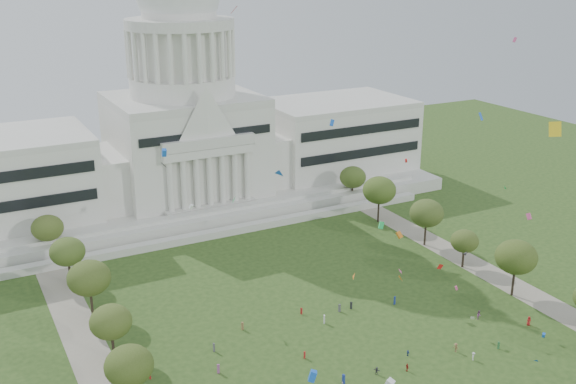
{
  "coord_description": "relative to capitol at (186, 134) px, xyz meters",
  "views": [
    {
      "loc": [
        -66.94,
        -82.09,
        73.33
      ],
      "look_at": [
        0.0,
        45.0,
        24.0
      ],
      "focal_mm": 42.0,
      "sensor_mm": 36.0,
      "label": 1
    }
  ],
  "objects": [
    {
      "name": "capitol",
      "position": [
        0.0,
        0.0,
        0.0
      ],
      "size": [
        160.0,
        64.5,
        91.3
      ],
      "color": "beige",
      "rests_on": "ground"
    },
    {
      "name": "path_left",
      "position": [
        -48.0,
        -83.59,
        -22.28
      ],
      "size": [
        8.0,
        160.0,
        0.04
      ],
      "primitive_type": "cube",
      "color": "gray",
      "rests_on": "ground"
    },
    {
      "name": "path_right",
      "position": [
        48.0,
        -83.59,
        -22.28
      ],
      "size": [
        8.0,
        160.0,
        0.04
      ],
      "primitive_type": "cube",
      "color": "gray",
      "rests_on": "ground"
    },
    {
      "name": "row_tree_l_2",
      "position": [
        -45.04,
        -96.29,
        -13.79
      ],
      "size": [
        8.42,
        8.42,
        11.97
      ],
      "color": "black",
      "rests_on": "ground"
    },
    {
      "name": "row_tree_r_2",
      "position": [
        44.17,
        -96.15,
        -12.64
      ],
      "size": [
        9.55,
        9.55,
        13.58
      ],
      "color": "black",
      "rests_on": "ground"
    },
    {
      "name": "row_tree_l_3",
      "position": [
        -44.09,
        -79.67,
        -14.09
      ],
      "size": [
        8.12,
        8.12,
        11.55
      ],
      "color": "black",
      "rests_on": "ground"
    },
    {
      "name": "row_tree_r_3",
      "position": [
        44.4,
        -79.1,
        -15.21
      ],
      "size": [
        7.01,
        7.01,
        9.98
      ],
      "color": "black",
      "rests_on": "ground"
    },
    {
      "name": "row_tree_l_4",
      "position": [
        -44.08,
        -61.17,
        -12.9
      ],
      "size": [
        9.29,
        9.29,
        13.21
      ],
      "color": "black",
      "rests_on": "ground"
    },
    {
      "name": "row_tree_r_4",
      "position": [
        44.76,
        -63.55,
        -13.01
      ],
      "size": [
        9.19,
        9.19,
        13.06
      ],
      "color": "black",
      "rests_on": "ground"
    },
    {
      "name": "row_tree_l_5",
      "position": [
        -45.22,
        -42.58,
        -13.88
      ],
      "size": [
        8.33,
        8.33,
        11.85
      ],
      "color": "black",
      "rests_on": "ground"
    },
    {
      "name": "row_tree_r_5",
      "position": [
        43.49,
        -43.4,
        -12.37
      ],
      "size": [
        9.82,
        9.82,
        13.96
      ],
      "color": "black",
      "rests_on": "ground"
    },
    {
      "name": "row_tree_l_6",
      "position": [
        -46.87,
        -24.45,
        -14.02
      ],
      "size": [
        8.19,
        8.19,
        11.64
      ],
      "color": "black",
      "rests_on": "ground"
    },
    {
      "name": "row_tree_r_6",
      "position": [
        45.96,
        -25.46,
        -13.79
      ],
      "size": [
        8.42,
        8.42,
        11.97
      ],
      "color": "black",
      "rests_on": "ground"
    },
    {
      "name": "person_0",
      "position": [
        37.15,
        -107.91,
        -21.26
      ],
      "size": [
        1.18,
        0.97,
        2.07
      ],
      "primitive_type": "imported",
      "rotation": [
        0.0,
        0.0,
        5.92
      ],
      "color": "#B21E1E",
      "rests_on": "ground"
    },
    {
      "name": "person_2",
      "position": [
        29.66,
        -100.93,
        -21.29
      ],
      "size": [
        1.13,
        1.1,
        2.01
      ],
      "primitive_type": "imported",
      "rotation": [
        0.0,
        0.0,
        0.74
      ],
      "color": "#994C8C",
      "rests_on": "ground"
    },
    {
      "name": "person_3",
      "position": [
        16.45,
        -108.65,
        -21.33
      ],
      "size": [
        0.88,
        1.35,
        1.93
      ],
      "primitive_type": "imported",
      "rotation": [
        0.0,
        0.0,
        4.92
      ],
      "color": "olive",
      "rests_on": "ground"
    },
    {
      "name": "person_4",
      "position": [
        3.87,
        -109.48,
        -21.48
      ],
      "size": [
        0.6,
        1.0,
        1.63
      ],
      "primitive_type": "imported",
      "rotation": [
        0.0,
        0.0,
        4.63
      ],
      "color": "#B21E1E",
      "rests_on": "ground"
    },
    {
      "name": "person_5",
      "position": [
        -1.82,
        -107.69,
        -21.51
      ],
      "size": [
        1.26,
        1.53,
        1.56
      ],
      "primitive_type": "imported",
      "rotation": [
        0.0,
        0.0,
        2.14
      ],
      "color": "#4C4C51",
      "rests_on": "ground"
    },
    {
      "name": "person_9",
      "position": [
        17.55,
        -112.49,
        -21.44
      ],
      "size": [
        1.22,
        1.1,
        1.7
      ],
      "primitive_type": "imported",
      "rotation": [
        0.0,
        0.0,
        0.62
      ],
      "color": "silver",
      "rests_on": "ground"
    },
    {
      "name": "person_10",
      "position": [
        7.18,
        -105.42,
        -21.63
      ],
      "size": [
        0.54,
        0.84,
        1.33
      ],
      "primitive_type": "imported",
      "rotation": [
        0.0,
        0.0,
        1.73
      ],
      "color": "navy",
      "rests_on": "ground"
    },
    {
      "name": "distant_crowd",
      "position": [
        -13.68,
        -97.77,
        -21.43
      ],
      "size": [
        67.31,
        39.43,
        1.95
      ],
      "color": "#26262B",
      "rests_on": "ground"
    },
    {
      "name": "kite_swarm",
      "position": [
        -0.79,
        -104.29,
        6.33
      ],
      "size": [
        96.32,
        97.53,
        62.59
      ],
      "color": "red",
      "rests_on": "ground"
    }
  ]
}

